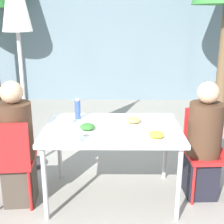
# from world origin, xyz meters

# --- Properties ---
(ground_plane) EXTENTS (24.00, 24.00, 0.00)m
(ground_plane) POSITION_xyz_m (0.00, 0.00, 0.00)
(ground_plane) COLOR gray
(building_facade) EXTENTS (10.00, 0.20, 3.00)m
(building_facade) POSITION_xyz_m (0.00, 3.90, 1.50)
(building_facade) COLOR slate
(building_facade) RESTS_ON ground
(dining_table) EXTENTS (1.29, 0.87, 0.75)m
(dining_table) POSITION_xyz_m (0.00, 0.00, 0.69)
(dining_table) COLOR white
(dining_table) RESTS_ON ground
(chair_left) EXTENTS (0.44, 0.44, 0.88)m
(chair_left) POSITION_xyz_m (-0.94, -0.17, 0.52)
(chair_left) COLOR red
(chair_left) RESTS_ON ground
(person_left) EXTENTS (0.32, 0.32, 1.21)m
(person_left) POSITION_xyz_m (-0.89, -0.08, 0.58)
(person_left) COLOR #473D33
(person_left) RESTS_ON ground
(chair_right) EXTENTS (0.42, 0.42, 0.88)m
(chair_right) POSITION_xyz_m (0.94, 0.12, 0.52)
(chair_right) COLOR red
(chair_right) RESTS_ON ground
(person_right) EXTENTS (0.32, 0.32, 1.18)m
(person_right) POSITION_xyz_m (0.89, 0.04, 0.56)
(person_right) COLOR black
(person_right) RESTS_ON ground
(closed_umbrella) EXTENTS (0.36, 0.36, 2.44)m
(closed_umbrella) POSITION_xyz_m (-1.02, 0.68, 1.85)
(closed_umbrella) COLOR #333333
(closed_umbrella) RESTS_ON ground
(plate_0) EXTENTS (0.25, 0.25, 0.07)m
(plate_0) POSITION_xyz_m (-0.22, -0.10, 0.78)
(plate_0) COLOR white
(plate_0) RESTS_ON dining_table
(plate_1) EXTENTS (0.26, 0.26, 0.07)m
(plate_1) POSITION_xyz_m (0.20, 0.09, 0.78)
(plate_1) COLOR white
(plate_1) RESTS_ON dining_table
(plate_2) EXTENTS (0.24, 0.24, 0.07)m
(plate_2) POSITION_xyz_m (0.38, -0.29, 0.77)
(plate_2) COLOR white
(plate_2) RESTS_ON dining_table
(bottle) EXTENTS (0.06, 0.06, 0.21)m
(bottle) POSITION_xyz_m (-0.35, 0.24, 0.85)
(bottle) COLOR #334C8E
(bottle) RESTS_ON dining_table
(drinking_cup) EXTENTS (0.07, 0.07, 0.11)m
(drinking_cup) POSITION_xyz_m (-0.29, -0.37, 0.80)
(drinking_cup) COLOR silver
(drinking_cup) RESTS_ON dining_table
(salad_bowl) EXTENTS (0.15, 0.15, 0.06)m
(salad_bowl) POSITION_xyz_m (-0.46, 0.08, 0.78)
(salad_bowl) COLOR white
(salad_bowl) RESTS_ON dining_table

